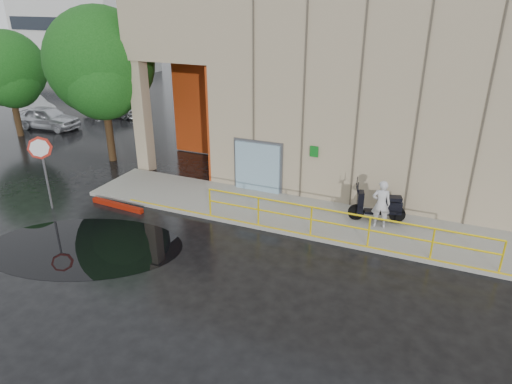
# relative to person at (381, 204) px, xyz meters

# --- Properties ---
(ground) EXTENTS (120.00, 120.00, 0.00)m
(ground) POSITION_rel_person_xyz_m (-5.31, -4.61, -1.01)
(ground) COLOR black
(ground) RESTS_ON ground
(sidewalk) EXTENTS (20.00, 3.00, 0.15)m
(sidewalk) POSITION_rel_person_xyz_m (-1.31, -0.11, -0.93)
(sidewalk) COLOR gray
(sidewalk) RESTS_ON ground
(building) EXTENTS (20.00, 10.17, 8.00)m
(building) POSITION_rel_person_xyz_m (-0.21, 6.38, 3.20)
(building) COLOR #9D8D6F
(building) RESTS_ON ground
(guardrail) EXTENTS (9.56, 0.06, 1.03)m
(guardrail) POSITION_rel_person_xyz_m (-1.06, -1.46, -0.33)
(guardrail) COLOR yellow
(guardrail) RESTS_ON sidewalk
(person) EXTENTS (0.69, 0.52, 1.71)m
(person) POSITION_rel_person_xyz_m (0.00, 0.00, 0.00)
(person) COLOR #BBBAC0
(person) RESTS_ON sidewalk
(scooter) EXTENTS (2.04, 1.14, 1.54)m
(scooter) POSITION_rel_person_xyz_m (-0.14, 0.43, 0.03)
(scooter) COLOR black
(scooter) RESTS_ON sidewalk
(stop_sign) EXTENTS (0.63, 0.65, 2.86)m
(stop_sign) POSITION_rel_person_xyz_m (-11.80, -3.13, 1.05)
(stop_sign) COLOR #5E5E63
(stop_sign) RESTS_ON ground
(red_curb) EXTENTS (2.41, 0.34, 0.18)m
(red_curb) POSITION_rel_person_xyz_m (-9.53, -2.07, -0.92)
(red_curb) COLOR maroon
(red_curb) RESTS_ON ground
(puddle) EXTENTS (7.37, 5.83, 0.01)m
(puddle) POSITION_rel_person_xyz_m (-8.61, -4.90, -1.00)
(puddle) COLOR black
(puddle) RESTS_ON ground
(car_a) EXTENTS (4.08, 1.85, 1.36)m
(car_a) POSITION_rel_person_xyz_m (-20.66, 5.37, -0.33)
(car_a) COLOR silver
(car_a) RESTS_ON ground
(car_b) EXTENTS (4.13, 2.36, 1.29)m
(car_b) POSITION_rel_person_xyz_m (-24.20, 7.49, -0.36)
(car_b) COLOR silver
(car_b) RESTS_ON ground
(car_c) EXTENTS (4.37, 2.18, 1.22)m
(car_c) POSITION_rel_person_xyz_m (-19.13, 9.49, -0.40)
(car_c) COLOR #B0B3B7
(car_c) RESTS_ON ground
(tree_near) EXTENTS (4.91, 4.91, 7.18)m
(tree_near) POSITION_rel_person_xyz_m (-13.15, 2.09, 3.53)
(tree_near) COLOR black
(tree_near) RESTS_ON ground
(tree_far) EXTENTS (4.13, 4.13, 5.86)m
(tree_far) POSITION_rel_person_xyz_m (-20.87, 3.52, 2.62)
(tree_far) COLOR black
(tree_far) RESTS_ON ground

